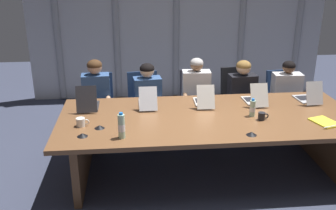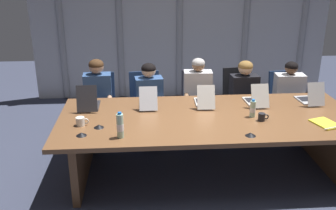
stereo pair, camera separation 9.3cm
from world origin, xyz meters
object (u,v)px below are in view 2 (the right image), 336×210
object	(u,v)px
person_right_end	(290,96)
office_chair_left_end	(100,115)
office_chair_center	(197,112)
coffee_mug_near	(81,121)
laptop_center	(204,101)
office_chair_right_end	(285,110)
laptop_right_end	(310,98)
person_right_mid	(246,95)
person_center	(198,96)
office_chair_right_mid	(240,110)
spiral_notepad	(326,124)
office_chair_left_mid	(146,114)
person_left_mid	(150,98)
conference_mic_left_side	(81,134)
conference_mic_right_side	(99,126)
coffee_mug_far	(262,117)
water_bottle_secondary	(253,109)
laptop_left_mid	(148,102)
laptop_left_end	(89,103)
conference_mic_middle	(251,134)
laptop_right_mid	(256,100)
person_left_end	(98,97)
water_bottle_primary	(120,126)

from	to	relation	value
person_right_end	office_chair_left_end	bearing A→B (deg)	-89.65
office_chair_center	coffee_mug_near	distance (m)	2.00
laptop_center	office_chair_left_end	bearing A→B (deg)	62.94
office_chair_right_end	laptop_center	bearing A→B (deg)	-67.17
laptop_right_end	person_right_mid	distance (m)	0.91
laptop_right_end	person_center	size ratio (longest dim) A/B	0.36
office_chair_right_mid	spiral_notepad	xyz separation A→B (m)	(0.56, -1.46, 0.40)
office_chair_left_mid	person_left_mid	bearing A→B (deg)	12.84
office_chair_center	person_right_end	world-z (taller)	person_right_end
office_chair_right_end	person_right_mid	world-z (taller)	person_right_mid
conference_mic_left_side	conference_mic_right_side	world-z (taller)	same
coffee_mug_near	coffee_mug_far	xyz separation A→B (m)	(2.00, -0.02, -0.00)
office_chair_right_end	water_bottle_secondary	world-z (taller)	water_bottle_secondary
laptop_left_mid	conference_mic_left_side	size ratio (longest dim) A/B	4.08
laptop_right_end	person_right_mid	size ratio (longest dim) A/B	0.37
laptop_left_end	office_chair_left_end	bearing A→B (deg)	-3.33
office_chair_right_end	spiral_notepad	xyz separation A→B (m)	(-0.13, -1.46, 0.42)
coffee_mug_near	conference_mic_middle	xyz separation A→B (m)	(1.77, -0.40, -0.03)
laptop_left_mid	person_center	world-z (taller)	person_center
coffee_mug_far	conference_mic_right_side	bearing A→B (deg)	-178.18
coffee_mug_far	laptop_right_mid	bearing A→B (deg)	80.96
laptop_left_mid	water_bottle_secondary	xyz separation A→B (m)	(1.18, -0.44, 0.04)
office_chair_left_end	spiral_notepad	bearing A→B (deg)	60.85
laptop_left_mid	water_bottle_secondary	size ratio (longest dim) A/B	2.13
laptop_left_end	person_center	world-z (taller)	person_center
coffee_mug_far	conference_mic_right_side	xyz separation A→B (m)	(-1.80, -0.06, -0.03)
laptop_center	person_left_end	xyz separation A→B (m)	(-1.37, 0.60, -0.13)
person_center	conference_mic_right_side	size ratio (longest dim) A/B	10.61
laptop_center	conference_mic_middle	world-z (taller)	laptop_center
laptop_center	person_right_end	xyz separation A→B (m)	(1.34, 0.60, -0.18)
laptop_left_mid	office_chair_right_mid	size ratio (longest dim) A/B	0.47
laptop_right_end	office_chair_right_end	bearing A→B (deg)	-5.68
person_left_end	office_chair_left_mid	bearing A→B (deg)	99.34
office_chair_left_end	conference_mic_middle	xyz separation A→B (m)	(1.70, -1.69, 0.42)
office_chair_center	laptop_right_end	bearing A→B (deg)	62.73
person_left_end	conference_mic_left_side	xyz separation A→B (m)	(-0.03, -1.40, 0.09)
office_chair_right_end	person_center	distance (m)	1.39
laptop_left_mid	water_bottle_primary	distance (m)	0.94
person_left_mid	spiral_notepad	xyz separation A→B (m)	(1.89, -1.30, 0.12)
conference_mic_middle	conference_mic_right_side	bearing A→B (deg)	168.36
office_chair_left_mid	coffee_mug_near	bearing A→B (deg)	-35.32
water_bottle_secondary	spiral_notepad	distance (m)	0.80
office_chair_right_end	person_left_mid	world-z (taller)	person_left_mid
laptop_left_mid	coffee_mug_far	distance (m)	1.38
laptop_right_mid	office_chair_right_end	distance (m)	1.15
office_chair_right_mid	office_chair_right_end	world-z (taller)	office_chair_right_mid
person_right_mid	conference_mic_right_side	xyz separation A→B (m)	(-1.94, -1.21, 0.12)
laptop_center	conference_mic_middle	bearing A→B (deg)	-159.12
office_chair_right_end	water_bottle_secondary	xyz separation A→B (m)	(-0.87, -1.18, 0.50)
office_chair_right_end	office_chair_right_mid	bearing A→B (deg)	-96.57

